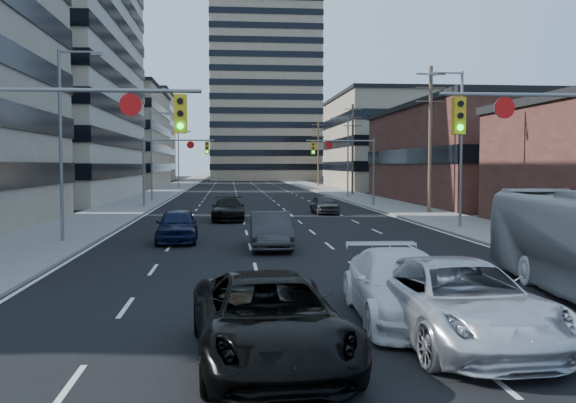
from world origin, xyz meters
The scene contains 29 objects.
ground centered at (0.00, 0.00, 0.00)m, with size 400.00×400.00×0.00m, color black.
road_surface centered at (0.00, 130.00, 0.01)m, with size 18.00×300.00×0.02m, color black.
sidewalk_left centered at (-11.50, 130.00, 0.07)m, with size 5.00×300.00×0.15m, color slate.
sidewalk_right centered at (11.50, 130.00, 0.07)m, with size 5.00×300.00×0.15m, color slate.
office_left_far centered at (-24.00, 100.00, 8.00)m, with size 20.00×30.00×16.00m, color gray.
storefront_right_mid centered at (24.00, 50.00, 4.50)m, with size 20.00×30.00×9.00m, color #472119.
office_right_far centered at (25.00, 88.00, 7.00)m, with size 22.00×28.00×14.00m, color gray.
apartment_tower centered at (6.00, 150.00, 29.00)m, with size 26.00×26.00×58.00m, color gray.
bg_block_left centered at (-28.00, 140.00, 10.00)m, with size 24.00×24.00×20.00m, color #ADA089.
bg_block_right centered at (32.00, 130.00, 6.00)m, with size 22.00×22.00×12.00m, color gray.
signal_near_left centered at (-7.45, 8.00, 4.33)m, with size 6.59×0.33×6.00m.
signal_near_right centered at (7.45, 8.00, 4.33)m, with size 6.59×0.33×6.00m.
signal_far_left centered at (-7.68, 45.00, 4.30)m, with size 6.09×0.33×6.00m.
signal_far_right centered at (7.68, 45.00, 4.30)m, with size 6.09×0.33×6.00m.
utility_pole_block centered at (12.20, 36.00, 5.78)m, with size 2.20×0.28×11.00m.
utility_pole_midblock centered at (12.20, 66.00, 5.78)m, with size 2.20×0.28×11.00m.
utility_pole_distant centered at (12.20, 96.00, 5.78)m, with size 2.20×0.28×11.00m.
streetlight_left_near centered at (-10.34, 20.00, 5.05)m, with size 2.03×0.22×9.00m.
streetlight_left_mid centered at (-10.34, 55.00, 5.05)m, with size 2.03×0.22×9.00m.
streetlight_left_far centered at (-10.34, 90.00, 5.05)m, with size 2.03×0.22×9.00m.
streetlight_right_near centered at (10.34, 25.00, 5.05)m, with size 2.03×0.22×9.00m.
streetlight_right_far centered at (10.34, 60.00, 5.05)m, with size 2.03×0.22×9.00m.
black_pickup centered at (-2.00, 1.10, 0.81)m, with size 2.68×5.82×1.62m, color black.
white_van centered at (1.33, 4.07, 0.81)m, with size 2.28×5.60×1.63m, color white.
silver_suv centered at (2.00, 2.12, 0.85)m, with size 2.83×6.15×1.71m, color silver.
sedan_blue centered at (-5.20, 20.09, 0.80)m, with size 1.89×4.69×1.60m, color black.
sedan_grey_center centered at (-0.93, 17.28, 0.81)m, with size 1.71×4.91×1.62m, color #2C2C2E.
sedan_black_far centered at (-2.79, 31.74, 0.76)m, with size 2.14×5.26×1.53m, color black.
sedan_grey_right centered at (4.40, 36.91, 0.71)m, with size 1.68×4.18×1.42m, color #373739.
Camera 1 is at (-2.73, -10.66, 3.70)m, focal length 40.00 mm.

